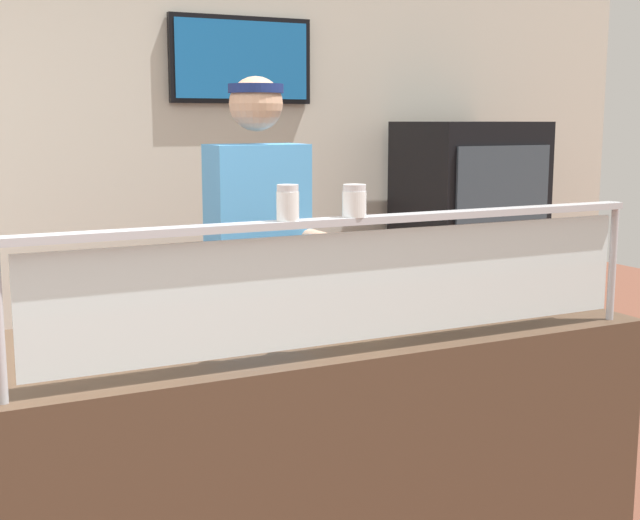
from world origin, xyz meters
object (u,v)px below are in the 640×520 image
object	(u,v)px
parmesan_shaker	(288,205)
worker_figure	(259,269)
pizza_server	(348,307)
drink_fridge	(467,259)
pepper_flake_shaker	(354,203)
pizza_tray	(337,314)

from	to	relation	value
parmesan_shaker	worker_figure	world-z (taller)	worker_figure
pizza_server	drink_fridge	size ratio (longest dim) A/B	0.18
pepper_flake_shaker	drink_fridge	size ratio (longest dim) A/B	0.06
pizza_server	worker_figure	distance (m)	0.70
pizza_tray	pepper_flake_shaker	distance (m)	0.59
pizza_server	parmesan_shaker	bearing A→B (deg)	-141.05
worker_figure	drink_fridge	xyz separation A→B (m)	(1.68, 0.91, -0.21)
pizza_tray	pepper_flake_shaker	size ratio (longest dim) A/B	4.56
parmesan_shaker	drink_fridge	bearing A→B (deg)	44.39
parmesan_shaker	worker_figure	distance (m)	1.21
drink_fridge	pizza_server	bearing A→B (deg)	-135.73
drink_fridge	worker_figure	bearing A→B (deg)	-151.54
pizza_server	drink_fridge	xyz separation A→B (m)	(1.66, 1.61, -0.20)
pepper_flake_shaker	drink_fridge	distance (m)	2.78
pizza_tray	drink_fridge	size ratio (longest dim) A/B	0.25
pepper_flake_shaker	worker_figure	xyz separation A→B (m)	(0.17, 1.09, -0.37)
worker_figure	pizza_server	bearing A→B (deg)	-88.19
worker_figure	drink_fridge	world-z (taller)	worker_figure
pizza_tray	drink_fridge	bearing A→B (deg)	43.39
pizza_tray	pepper_flake_shaker	world-z (taller)	pepper_flake_shaker
pizza_tray	pepper_flake_shaker	xyz separation A→B (m)	(-0.16, -0.40, 0.41)
parmesan_shaker	drink_fridge	size ratio (longest dim) A/B	0.06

